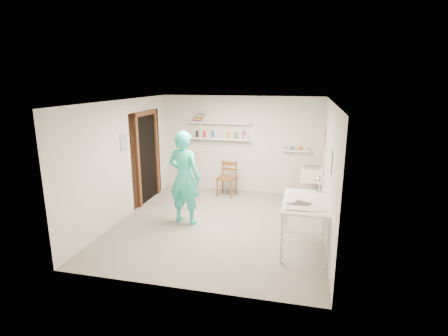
% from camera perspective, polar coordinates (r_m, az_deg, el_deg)
% --- Properties ---
extents(floor, '(4.00, 4.50, 0.02)m').
position_cam_1_polar(floor, '(7.01, -0.76, -9.22)').
color(floor, slate).
rests_on(floor, ground).
extents(ceiling, '(4.00, 4.50, 0.02)m').
position_cam_1_polar(ceiling, '(6.44, -0.83, 10.94)').
color(ceiling, silver).
rests_on(ceiling, wall_back).
extents(wall_back, '(4.00, 0.02, 2.40)m').
position_cam_1_polar(wall_back, '(8.78, 2.77, 3.86)').
color(wall_back, silver).
rests_on(wall_back, ground).
extents(wall_front, '(4.00, 0.02, 2.40)m').
position_cam_1_polar(wall_front, '(4.56, -7.70, -6.21)').
color(wall_front, silver).
rests_on(wall_front, ground).
extents(wall_left, '(0.02, 4.50, 2.40)m').
position_cam_1_polar(wall_left, '(7.36, -16.17, 1.26)').
color(wall_left, silver).
rests_on(wall_left, ground).
extents(wall_right, '(0.02, 4.50, 2.40)m').
position_cam_1_polar(wall_right, '(6.45, 16.81, -0.57)').
color(wall_right, silver).
rests_on(wall_right, ground).
extents(doorway_recess, '(0.02, 0.90, 2.00)m').
position_cam_1_polar(doorway_recess, '(8.30, -12.46, 1.52)').
color(doorway_recess, black).
rests_on(doorway_recess, wall_left).
extents(corridor_box, '(1.40, 1.50, 2.10)m').
position_cam_1_polar(corridor_box, '(8.62, -16.74, 2.05)').
color(corridor_box, brown).
rests_on(corridor_box, ground).
extents(door_lintel, '(0.06, 1.05, 0.10)m').
position_cam_1_polar(door_lintel, '(8.13, -12.72, 8.74)').
color(door_lintel, brown).
rests_on(door_lintel, wall_left).
extents(door_jamb_near, '(0.06, 0.10, 2.00)m').
position_cam_1_polar(door_jamb_near, '(7.85, -13.88, 0.72)').
color(door_jamb_near, brown).
rests_on(door_jamb_near, ground).
extents(door_jamb_far, '(0.06, 0.10, 2.00)m').
position_cam_1_polar(door_jamb_far, '(8.73, -10.94, 2.22)').
color(door_jamb_far, brown).
rests_on(door_jamb_far, ground).
extents(shelf_lower, '(1.50, 0.22, 0.03)m').
position_cam_1_polar(shelf_lower, '(8.74, -0.61, 4.82)').
color(shelf_lower, white).
rests_on(shelf_lower, wall_back).
extents(shelf_upper, '(1.50, 0.22, 0.03)m').
position_cam_1_polar(shelf_upper, '(8.68, -0.61, 7.43)').
color(shelf_upper, white).
rests_on(shelf_upper, wall_back).
extents(ledge_shelf, '(0.70, 0.14, 0.03)m').
position_cam_1_polar(ledge_shelf, '(8.57, 11.57, 2.79)').
color(ledge_shelf, white).
rests_on(ledge_shelf, wall_back).
extents(poster_left, '(0.01, 0.28, 0.36)m').
position_cam_1_polar(poster_left, '(7.32, -16.02, 4.01)').
color(poster_left, '#334C7F').
rests_on(poster_left, wall_left).
extents(poster_right_a, '(0.01, 0.34, 0.42)m').
position_cam_1_polar(poster_right_a, '(8.14, 16.14, 4.99)').
color(poster_right_a, '#995933').
rests_on(poster_right_a, wall_right).
extents(poster_right_b, '(0.01, 0.30, 0.38)m').
position_cam_1_polar(poster_right_b, '(5.85, 17.10, 0.94)').
color(poster_right_b, '#3F724C').
rests_on(poster_right_b, wall_right).
extents(belfast_sink, '(0.48, 0.60, 0.30)m').
position_cam_1_polar(belfast_sink, '(8.21, 14.10, -0.88)').
color(belfast_sink, white).
rests_on(belfast_sink, wall_right).
extents(man, '(0.75, 0.58, 1.85)m').
position_cam_1_polar(man, '(6.84, -6.49, -1.59)').
color(man, '#27C7AF').
rests_on(man, ground).
extents(wall_clock, '(0.33, 0.10, 0.33)m').
position_cam_1_polar(wall_clock, '(6.98, -6.34, 1.34)').
color(wall_clock, beige).
rests_on(wall_clock, man).
extents(wooden_chair, '(0.48, 0.47, 0.91)m').
position_cam_1_polar(wooden_chair, '(8.51, 0.46, -1.63)').
color(wooden_chair, brown).
rests_on(wooden_chair, ground).
extents(work_table, '(0.76, 1.27, 0.85)m').
position_cam_1_polar(work_table, '(6.06, 13.09, -9.04)').
color(work_table, silver).
rests_on(work_table, ground).
extents(desk_lamp, '(0.16, 0.16, 0.16)m').
position_cam_1_polar(desk_lamp, '(6.33, 15.36, -1.96)').
color(desk_lamp, silver).
rests_on(desk_lamp, work_table).
extents(spray_cans, '(1.26, 0.06, 0.17)m').
position_cam_1_polar(spray_cans, '(8.72, -0.61, 5.47)').
color(spray_cans, black).
rests_on(spray_cans, shelf_lower).
extents(book_stack, '(0.30, 0.14, 0.20)m').
position_cam_1_polar(book_stack, '(8.81, -4.06, 8.23)').
color(book_stack, red).
rests_on(book_stack, shelf_upper).
extents(ledge_pots, '(0.48, 0.07, 0.09)m').
position_cam_1_polar(ledge_pots, '(8.56, 11.59, 3.18)').
color(ledge_pots, silver).
rests_on(ledge_pots, ledge_shelf).
extents(papers, '(0.30, 0.22, 0.02)m').
position_cam_1_polar(papers, '(5.90, 13.33, -5.16)').
color(papers, silver).
rests_on(papers, work_table).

